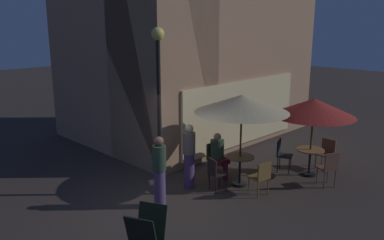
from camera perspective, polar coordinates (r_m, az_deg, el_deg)
The scene contains 17 objects.
ground_plane at distance 9.45m, azimuth -5.62°, elevation -12.20°, with size 60.00×60.00×0.00m, color #372E2A.
cafe_building at distance 13.57m, azimuth -1.39°, elevation 14.94°, with size 7.87×6.16×8.80m.
street_lamp_near_corner at distance 9.28m, azimuth -4.79°, elevation 5.08°, with size 0.30×0.30×4.03m.
menu_sandwich_board at distance 7.36m, azimuth -6.49°, elevation -16.02°, with size 0.83×0.78×0.95m.
cafe_table_0 at distance 10.41m, azimuth 6.89°, elevation -6.32°, with size 0.72×0.72×0.78m.
cafe_table_1 at distance 11.46m, azimuth 16.55°, elevation -4.98°, with size 0.75×0.75×0.75m.
patio_umbrella_0 at distance 9.97m, azimuth 7.15°, elevation 2.31°, with size 2.38×2.38×2.39m.
patio_umbrella_1 at distance 11.10m, azimuth 17.04°, elevation 1.70°, with size 2.22×2.22×2.17m.
cafe_chair_0 at distance 10.93m, azimuth 3.26°, elevation -5.19°, with size 0.42×0.42×0.94m.
cafe_chair_1 at distance 10.01m, azimuth 3.34°, elevation -7.35°, with size 0.47×0.47×0.86m.
cafe_chair_2 at distance 9.88m, azimuth 9.90°, elevation -7.80°, with size 0.48×0.48×0.87m.
cafe_chair_3 at distance 11.55m, azimuth 12.75°, elevation -4.55°, with size 0.52×0.52×0.92m.
cafe_chair_4 at distance 10.79m, azimuth 19.05°, elevation -6.25°, with size 0.55×0.55×0.94m.
cafe_chair_5 at distance 12.16m, azimuth 18.71°, elevation -4.22°, with size 0.45×0.45×0.86m.
patron_seated_0 at distance 10.80m, azimuth 3.81°, elevation -4.69°, with size 0.37×0.56×1.25m.
patron_standing_1 at distance 10.12m, azimuth -0.42°, elevation -5.11°, with size 0.32×0.32×1.67m.
patron_standing_2 at distance 9.08m, azimuth -4.69°, elevation -7.38°, with size 0.31×0.31×1.68m.
Camera 1 is at (-5.32, -6.62, 4.15)m, focal length 37.22 mm.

